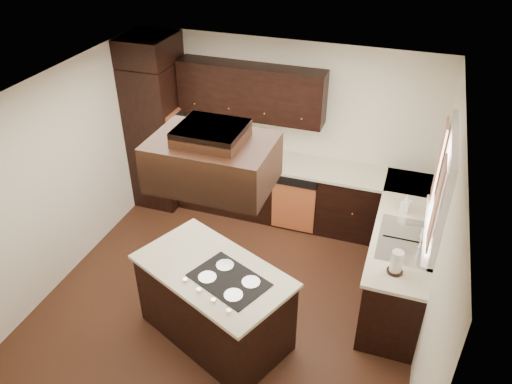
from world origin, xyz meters
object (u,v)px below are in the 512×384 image
oven_column (158,135)px  island (215,304)px  spice_rack (242,146)px  range_hood (213,162)px

oven_column → island: size_ratio=1.37×
island → spice_rack: size_ratio=3.97×
island → spice_rack: spice_rack is taller
oven_column → island: (1.81, -2.26, -0.62)m
oven_column → spice_rack: 1.29m
oven_column → island: oven_column is taller
oven_column → range_hood: bearing=-50.3°
range_hood → spice_rack: (-0.59, 2.29, -1.08)m
oven_column → range_hood: 3.13m
oven_column → island: 2.96m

